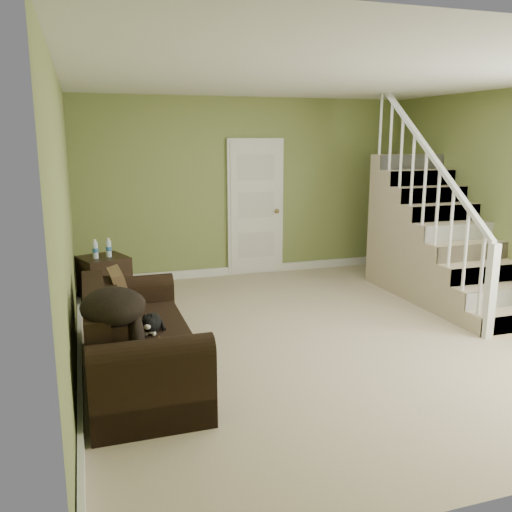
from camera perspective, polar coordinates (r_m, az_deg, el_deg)
floor at (r=5.84m, az=7.23°, el=-8.12°), size 5.00×5.50×0.01m
ceiling at (r=5.50m, az=8.01°, el=18.16°), size 5.00×5.50×0.01m
wall_back at (r=8.07m, az=-0.82°, el=7.19°), size 5.00×0.04×2.60m
wall_left at (r=4.99m, az=-19.34°, el=3.20°), size 0.04×5.50×2.60m
baseboard_back at (r=8.25m, az=-0.74°, el=-1.43°), size 5.00×0.04×0.12m
baseboard_left at (r=5.32m, az=-18.04°, el=-10.06°), size 0.04×5.50×0.12m
door at (r=8.10m, az=-0.04°, el=5.11°), size 0.86×0.12×2.02m
staircase at (r=7.47m, az=18.19°, el=1.02°), size 1.00×2.51×2.82m
sofa at (r=4.79m, az=-12.70°, el=-9.17°), size 0.87×2.02×0.80m
side_table at (r=6.86m, az=-15.67°, el=-2.58°), size 0.66×0.66×0.85m
cat at (r=4.65m, az=-10.91°, el=-6.97°), size 0.24×0.44×0.21m
banana at (r=4.36m, az=-10.59°, el=-9.06°), size 0.17×0.19×0.06m
throw_pillow at (r=5.28m, az=-13.98°, el=-3.72°), size 0.23×0.45×0.45m
throw_blanket at (r=4.13m, az=-14.85°, el=-5.13°), size 0.55×0.67×0.25m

